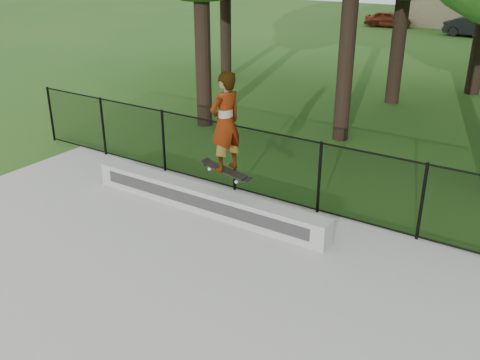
{
  "coord_description": "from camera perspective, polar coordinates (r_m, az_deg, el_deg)",
  "views": [
    {
      "loc": [
        3.97,
        -3.01,
        4.94
      ],
      "look_at": [
        -0.75,
        4.2,
        1.2
      ],
      "focal_mm": 40.0,
      "sensor_mm": 36.0,
      "label": 1
    }
  ],
  "objects": [
    {
      "name": "grind_ledge",
      "position": [
        10.75,
        -3.79,
        -2.11
      ],
      "size": [
        5.42,
        0.4,
        0.49
      ],
      "primitive_type": "cube",
      "color": "#9D9E99",
      "rests_on": "concrete_slab"
    },
    {
      "name": "car_a",
      "position": [
        39.33,
        15.5,
        16.21
      ],
      "size": [
        3.2,
        1.67,
        1.05
      ],
      "primitive_type": "imported",
      "rotation": [
        0.0,
        0.0,
        1.72
      ],
      "color": "maroon",
      "rests_on": "ground"
    },
    {
      "name": "car_b",
      "position": [
        36.51,
        23.72,
        14.72
      ],
      "size": [
        3.18,
        1.27,
        1.15
      ],
      "primitive_type": "imported",
      "rotation": [
        0.0,
        0.0,
        1.56
      ],
      "color": "black",
      "rests_on": "ground"
    },
    {
      "name": "skater_airborne",
      "position": [
        9.57,
        -1.57,
        6.02
      ],
      "size": [
        0.83,
        0.75,
        1.98
      ],
      "color": "black",
      "rests_on": "ground"
    },
    {
      "name": "chainlink_fence",
      "position": [
        10.59,
        8.45,
        0.25
      ],
      "size": [
        16.06,
        0.06,
        1.5
      ],
      "color": "black",
      "rests_on": "concrete_slab"
    }
  ]
}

